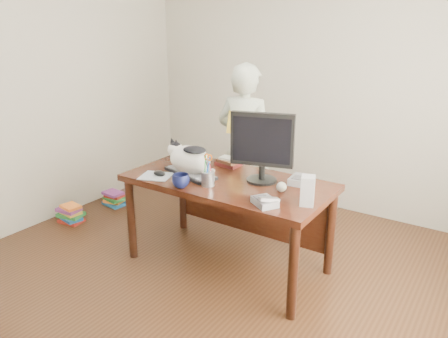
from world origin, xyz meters
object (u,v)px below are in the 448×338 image
Objects in this scene: book_pile_a at (71,214)px; book_stack at (229,162)px; pen_cup at (208,177)px; book_pile_b at (114,199)px; monitor at (262,144)px; mouse at (159,173)px; baseball at (281,187)px; calculator at (300,180)px; phone at (265,201)px; keyboard at (190,173)px; cat at (189,158)px; speaker at (308,191)px; coffee_mug at (181,181)px; desk at (233,194)px; person at (245,147)px.

book_stack is at bearing 17.41° from book_pile_a.
book_pile_b is (-1.67, 0.54, -0.75)m from pen_cup.
book_stack is (-0.43, 0.20, -0.27)m from monitor.
pen_cup is 0.98× the size of book_pile_b.
book_pile_b is at bearing 135.28° from mouse.
baseball is 0.37× the size of calculator.
pen_cup is at bearing -156.72° from phone.
phone reaches higher than keyboard.
baseball is at bearing 5.11° from book_pile_a.
pen_cup is 1.25× the size of calculator.
baseball is (0.79, 0.07, -0.10)m from cat.
speaker is at bearing -65.02° from calculator.
book_stack is (0.13, 0.36, 0.02)m from keyboard.
book_pile_a is (-2.26, -0.43, -0.69)m from calculator.
keyboard is 2.05× the size of pen_cup.
cat is 1.88× the size of pen_cup.
speaker is 0.28m from baseball.
keyboard is at bearing 154.85° from pen_cup.
coffee_mug is (0.13, -0.27, -0.09)m from cat.
book_pile_a is at bearing -93.13° from book_pile_b.
phone is 0.84× the size of book_pile_b.
monitor reaches higher than book_pile_a.
mouse is at bearing -147.39° from desk.
cat reaches higher than speaker.
monitor reaches higher than desk.
coffee_mug is at bearing -115.46° from desk.
keyboard is at bearing 157.61° from speaker.
pen_cup is 0.45m from mouse.
pen_cup is 0.20m from coffee_mug.
phone reaches higher than calculator.
cat is at bearing 179.25° from monitor.
book_pile_b is (-2.21, 0.63, -0.70)m from phone.
desk is at bearing 64.54° from coffee_mug.
mouse is at bearing -25.55° from book_pile_b.
book_pile_a is 0.55m from book_pile_b.
baseball is 1.10m from person.
book_stack is (0.15, 0.36, -0.10)m from cat.
pen_cup reaches higher than book_pile_b.
phone is at bearing -9.39° from pen_cup.
person is (0.18, 1.01, 0.01)m from mouse.
monitor is at bearing 4.92° from mouse.
desk reaches higher than book_pile_b.
phone is at bearing -86.11° from baseball.
pen_cup reaches higher than speaker.
monitor is at bearing 32.85° from keyboard.
desk is 7.94× the size of speaker.
mouse is at bearing -120.67° from keyboard.
cat is 1.76× the size of book_pile_a.
desk is at bearing 9.03° from book_pile_a.
keyboard reaches higher than book_pile_b.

